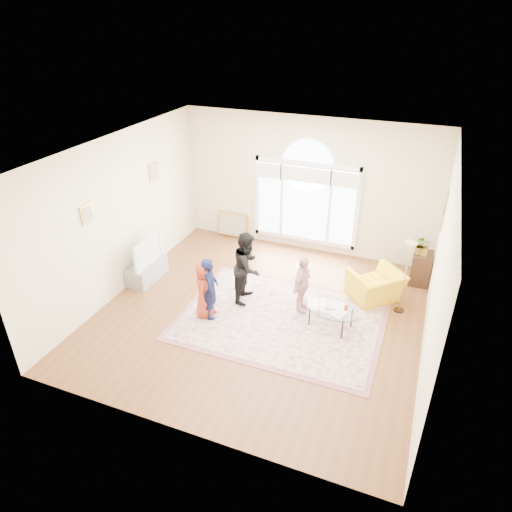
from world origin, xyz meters
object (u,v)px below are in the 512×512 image
at_px(television, 145,250).
at_px(tv_console, 147,271).
at_px(coffee_table, 331,309).
at_px(armchair, 375,286).
at_px(area_rug, 281,319).

bearing_deg(television, tv_console, 180.00).
bearing_deg(coffee_table, armchair, 77.38).
distance_m(coffee_table, armchair, 1.38).
distance_m(tv_console, armchair, 4.84).
bearing_deg(armchair, coffee_table, 18.32).
relative_size(tv_console, television, 0.96).
bearing_deg(television, coffee_table, -2.66).
distance_m(tv_console, television, 0.51).
height_order(area_rug, tv_console, tv_console).
distance_m(area_rug, coffee_table, 1.01).
xyz_separation_m(area_rug, television, (-3.18, 0.34, 0.71)).
bearing_deg(television, armchair, 12.42).
bearing_deg(tv_console, armchair, 12.40).
distance_m(television, coffee_table, 4.11).
bearing_deg(area_rug, tv_console, 173.94).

